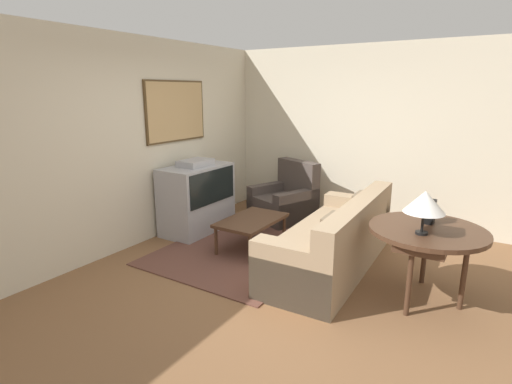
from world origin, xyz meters
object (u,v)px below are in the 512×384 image
(table_lamp, at_px, (425,202))
(tv, at_px, (197,198))
(mantel_clock, at_px, (430,211))
(console_table, at_px, (428,235))
(couch, at_px, (334,242))
(armchair, at_px, (285,202))
(coffee_table, at_px, (252,222))

(table_lamp, bearing_deg, tv, 79.69)
(mantel_clock, bearing_deg, console_table, -172.01)
(couch, relative_size, mantel_clock, 9.90)
(armchair, distance_m, mantel_clock, 2.75)
(tv, distance_m, armchair, 1.45)
(console_table, bearing_deg, coffee_table, 84.38)
(armchair, bearing_deg, tv, -104.01)
(tv, distance_m, coffee_table, 1.07)
(armchair, relative_size, mantel_clock, 4.65)
(table_lamp, bearing_deg, console_table, -7.58)
(couch, distance_m, armchair, 1.88)
(console_table, bearing_deg, mantel_clock, 7.99)
(console_table, bearing_deg, table_lamp, 172.42)
(armchair, relative_size, table_lamp, 2.63)
(armchair, height_order, console_table, armchair)
(table_lamp, relative_size, mantel_clock, 1.77)
(tv, xyz_separation_m, mantel_clock, (-0.19, -3.17, 0.36))
(couch, xyz_separation_m, coffee_table, (-0.01, 1.13, 0.05))
(couch, bearing_deg, console_table, 75.84)
(tv, distance_m, couch, 2.19)
(couch, relative_size, armchair, 2.13)
(table_lamp, xyz_separation_m, mantel_clock, (0.39, -0.00, -0.19))
(coffee_table, bearing_deg, mantel_clock, -90.74)
(couch, relative_size, console_table, 2.09)
(mantel_clock, bearing_deg, table_lamp, 179.82)
(tv, relative_size, table_lamp, 2.63)
(armchair, height_order, coffee_table, armchair)
(tv, bearing_deg, coffee_table, -98.81)
(armchair, relative_size, coffee_table, 1.12)
(couch, bearing_deg, armchair, -136.40)
(console_table, height_order, table_lamp, table_lamp)
(armchair, xyz_separation_m, mantel_clock, (-1.35, -2.33, 0.57))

